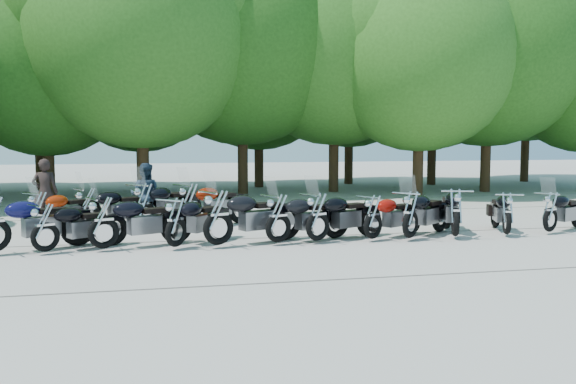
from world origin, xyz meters
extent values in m
plane|color=#A09A90|center=(0.00, 0.00, 0.00)|extent=(90.00, 90.00, 0.00)
cylinder|color=#3A2614|center=(-7.25, 12.84, 1.65)|extent=(0.44, 0.44, 3.31)
sphere|color=#286319|center=(-7.25, 12.84, 5.32)|extent=(7.31, 7.31, 7.31)
cylinder|color=#3A2614|center=(-3.57, 11.24, 1.97)|extent=(0.44, 0.44, 3.93)
sphere|color=#357721|center=(-3.57, 11.24, 6.33)|extent=(8.70, 8.70, 8.70)
cylinder|color=#3A2614|center=(0.54, 13.09, 2.06)|extent=(0.44, 0.44, 4.13)
sphere|color=#286319|center=(0.54, 13.09, 6.64)|extent=(9.13, 9.13, 9.13)
cylinder|color=#3A2614|center=(4.61, 13.20, 2.05)|extent=(0.44, 0.44, 4.09)
sphere|color=#357721|center=(4.61, 13.20, 6.58)|extent=(9.04, 9.04, 9.04)
cylinder|color=#3A2614|center=(7.55, 10.82, 1.81)|extent=(0.44, 0.44, 3.62)
sphere|color=#357721|center=(7.55, 10.82, 5.82)|extent=(8.00, 8.00, 8.00)
cylinder|color=#3A2614|center=(11.20, 11.78, 1.99)|extent=(0.44, 0.44, 3.98)
sphere|color=#286319|center=(11.20, 11.78, 6.40)|extent=(8.79, 8.79, 8.79)
cylinder|color=#3A2614|center=(-8.29, 16.97, 1.76)|extent=(0.44, 0.44, 3.52)
sphere|color=#357721|center=(-8.29, 16.97, 5.66)|extent=(7.78, 7.78, 7.78)
cylinder|color=#3A2614|center=(-3.76, 16.43, 1.71)|extent=(0.44, 0.44, 3.42)
sphere|color=#286319|center=(-3.76, 16.43, 5.50)|extent=(7.56, 7.56, 7.56)
cylinder|color=#3A2614|center=(1.80, 16.47, 1.78)|extent=(0.44, 0.44, 3.56)
sphere|color=#286319|center=(1.80, 16.47, 5.73)|extent=(7.88, 7.88, 7.88)
cylinder|color=#3A2614|center=(6.69, 17.47, 1.88)|extent=(0.44, 0.44, 3.76)
sphere|color=#286319|center=(6.69, 17.47, 6.04)|extent=(8.31, 8.31, 8.31)
cylinder|color=#3A2614|center=(10.68, 16.09, 1.81)|extent=(0.44, 0.44, 3.63)
sphere|color=#357721|center=(10.68, 16.09, 5.83)|extent=(8.02, 8.02, 8.02)
cylinder|color=#3A2614|center=(16.61, 17.02, 2.19)|extent=(0.44, 0.44, 4.37)
sphere|color=#286319|center=(16.61, 17.02, 7.03)|extent=(9.67, 9.67, 9.67)
imported|color=black|center=(-6.07, 4.78, 0.92)|extent=(0.68, 0.45, 1.84)
imported|color=#213345|center=(-3.40, 3.96, 0.86)|extent=(0.99, 0.87, 1.73)
camera|label=1|loc=(-3.09, -12.76, 2.41)|focal=38.00mm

